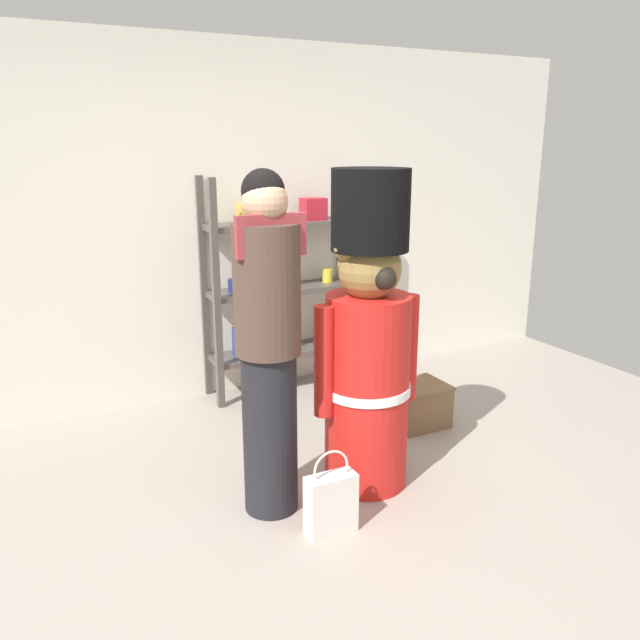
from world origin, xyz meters
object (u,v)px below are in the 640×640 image
teddy_bear_guard (368,344)px  shopping_bag (331,502)px  person_shopper (268,341)px  merchandise_shelf (284,283)px  display_crate (418,404)px

teddy_bear_guard → shopping_bag: 0.86m
person_shopper → shopping_bag: bearing=-63.7°
teddy_bear_guard → shopping_bag: size_ratio=3.93×
shopping_bag → merchandise_shelf: bearing=72.4°
shopping_bag → display_crate: bearing=37.0°
merchandise_shelf → shopping_bag: (-0.60, -1.91, -0.68)m
merchandise_shelf → shopping_bag: 2.12m
teddy_bear_guard → person_shopper: bearing=-179.3°
teddy_bear_guard → shopping_bag: (-0.41, -0.36, -0.66)m
display_crate → person_shopper: bearing=-158.9°
person_shopper → shopping_bag: person_shopper is taller
shopping_bag → teddy_bear_guard: bearing=40.9°
person_shopper → teddy_bear_guard: bearing=0.7°
teddy_bear_guard → display_crate: 1.11m
teddy_bear_guard → person_shopper: 0.59m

